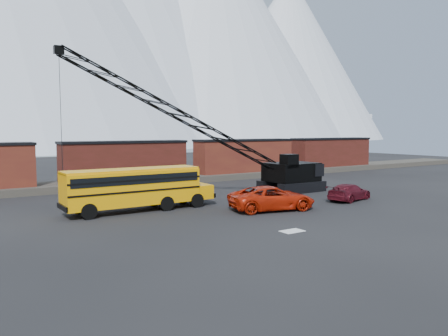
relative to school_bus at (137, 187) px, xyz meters
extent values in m
plane|color=black|center=(4.68, -7.30, -1.79)|extent=(160.00, 160.00, 0.00)
cone|color=white|center=(174.68, 267.70, 82.21)|extent=(260.00, 260.00, 175.00)
cone|color=white|center=(264.68, 277.70, 70.21)|extent=(220.00, 220.00, 150.00)
cone|color=white|center=(44.68, 312.70, 75.01)|extent=(240.00, 240.00, 160.00)
cube|color=#47413A|center=(4.68, 14.70, -1.44)|extent=(120.00, 5.00, 0.70)
cube|color=black|center=(-7.12, 14.70, -0.79)|extent=(2.20, 2.40, 0.60)
cube|color=#4A1915|center=(4.68, 14.70, 0.91)|extent=(13.50, 2.90, 4.00)
cube|color=black|center=(4.68, 14.70, 2.96)|extent=(13.70, 3.10, 0.25)
cube|color=black|center=(0.48, 14.70, -0.79)|extent=(2.20, 2.40, 0.60)
cube|color=black|center=(8.88, 14.70, -0.79)|extent=(2.20, 2.40, 0.60)
cube|color=#4B1915|center=(20.68, 14.70, 0.91)|extent=(13.50, 2.90, 4.00)
cube|color=black|center=(20.68, 14.70, 2.96)|extent=(13.70, 3.10, 0.25)
cube|color=black|center=(16.48, 14.70, -0.79)|extent=(2.20, 2.40, 0.60)
cube|color=black|center=(24.88, 14.70, -0.79)|extent=(2.20, 2.40, 0.60)
cube|color=#4A1915|center=(36.68, 14.70, 0.91)|extent=(13.50, 2.90, 4.00)
cube|color=black|center=(36.68, 14.70, 2.96)|extent=(13.70, 3.10, 0.25)
cube|color=black|center=(32.48, 14.70, -0.79)|extent=(2.20, 2.40, 0.60)
cube|color=black|center=(40.88, 14.70, -0.79)|extent=(2.20, 2.40, 0.60)
cube|color=silver|center=(5.18, -11.30, -1.78)|extent=(1.40, 0.90, 0.02)
cube|color=orange|center=(-0.35, 0.00, 0.01)|extent=(10.00, 2.50, 2.50)
cube|color=orange|center=(5.25, 0.00, -0.69)|extent=(1.60, 2.30, 1.10)
cube|color=orange|center=(-0.35, 0.00, 1.31)|extent=(10.00, 2.30, 0.18)
cube|color=black|center=(-0.35, -1.26, 0.71)|extent=(9.60, 0.05, 0.65)
cube|color=black|center=(-0.35, 1.26, 0.71)|extent=(9.60, 0.05, 0.65)
cube|color=black|center=(6.10, 0.00, -0.99)|extent=(0.15, 2.45, 0.35)
cube|color=black|center=(-5.40, 0.00, -0.99)|extent=(0.15, 2.50, 0.35)
cylinder|color=black|center=(-3.95, -1.15, -1.24)|extent=(1.10, 0.35, 1.10)
cylinder|color=black|center=(-3.95, 1.15, -1.24)|extent=(1.10, 0.35, 1.10)
cylinder|color=black|center=(1.85, -1.15, -1.24)|extent=(1.10, 0.35, 1.10)
cylinder|color=black|center=(1.85, 1.15, -1.24)|extent=(1.10, 0.35, 1.10)
cylinder|color=black|center=(4.45, -1.15, -1.24)|extent=(1.10, 0.35, 1.10)
cylinder|color=black|center=(4.45, 1.15, -1.24)|extent=(1.10, 0.35, 1.10)
imported|color=#AF1D08|center=(8.64, -5.26, -0.88)|extent=(7.08, 4.52, 1.82)
imported|color=#4A0D17|center=(17.08, -5.44, -1.08)|extent=(5.22, 3.02, 1.42)
cube|color=black|center=(16.95, 0.13, -1.29)|extent=(5.50, 1.00, 1.00)
cube|color=black|center=(16.95, 3.33, -1.29)|extent=(5.50, 1.00, 1.00)
cube|color=black|center=(16.95, 1.73, 0.11)|extent=(4.80, 3.60, 1.80)
cube|color=black|center=(18.95, 1.73, 0.31)|extent=(1.20, 3.80, 1.20)
cube|color=black|center=(15.55, 0.53, 1.31)|extent=(1.40, 1.20, 1.30)
cube|color=black|center=(15.55, -0.02, 1.31)|extent=(1.20, 0.06, 0.90)
cube|color=black|center=(-4.36, 4.01, 10.20)|extent=(0.70, 0.50, 0.60)
cylinder|color=black|center=(-4.36, 4.01, 4.20)|extent=(0.04, 0.04, 11.69)
cube|color=black|center=(-4.36, 4.01, -1.44)|extent=(0.25, 0.25, 0.50)
camera|label=1|loc=(-12.40, -30.42, 4.25)|focal=35.00mm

